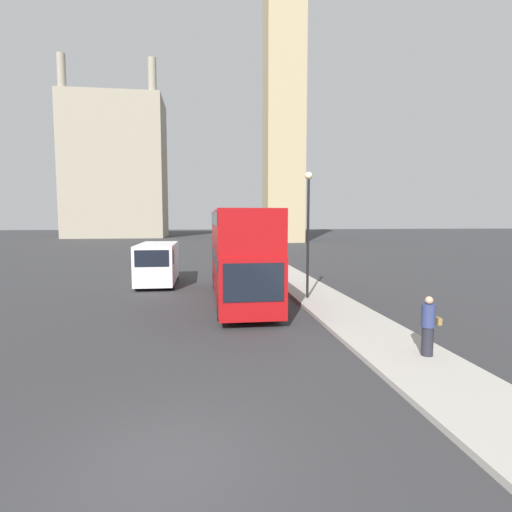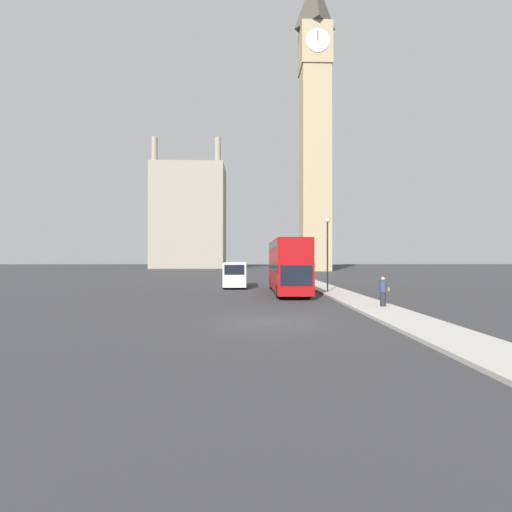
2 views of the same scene
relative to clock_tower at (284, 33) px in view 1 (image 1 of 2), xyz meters
The scene contains 7 objects.
ground_plane 73.10m from the clock_tower, 103.00° to the right, with size 300.00×300.00×0.00m, color #333335.
clock_tower is the anchor object (origin of this frame).
building_block_distant 44.70m from the clock_tower, 144.59° to the left, with size 20.61×13.74×36.52m.
red_double_decker_bus 60.68m from the clock_tower, 103.63° to the right, with size 2.52×10.44×4.35m.
white_van 58.02m from the clock_tower, 110.57° to the right, with size 2.18×5.48×2.48m.
pedestrian 68.21m from the clock_tower, 97.39° to the right, with size 0.53×0.37×1.68m.
street_lamp 59.57m from the clock_tower, 99.98° to the right, with size 0.36×0.36×6.04m.
Camera 1 is at (0.64, -6.25, 3.95)m, focal length 28.00 mm.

